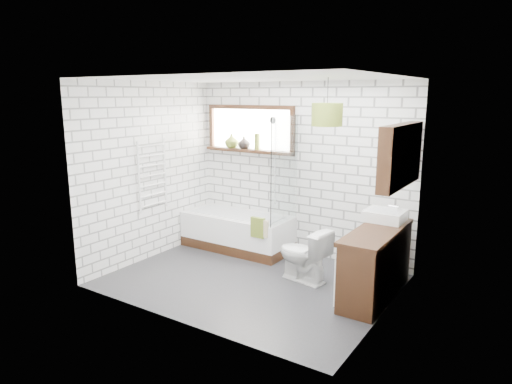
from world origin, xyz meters
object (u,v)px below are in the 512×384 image
Objects in this scene: bathtub at (237,231)px; pendant at (327,115)px; toilet at (303,254)px; basin at (385,216)px; vanity at (376,263)px.

pendant reaches higher than bathtub.
bathtub is at bearing 156.38° from pendant.
toilet reaches higher than bathtub.
toilet is 2.03× the size of pendant.
toilet is at bearing -151.45° from basin.
pendant is (1.77, -0.78, 1.83)m from bathtub.
pendant is at bearing -154.90° from vanity.
vanity is 0.63m from basin.
vanity is at bearing 25.10° from pendant.
basin reaches higher than bathtub.
toilet is (-0.92, -0.05, -0.06)m from vanity.
basin is at bearing 127.62° from toilet.
basin is (2.27, -0.10, 0.60)m from bathtub.
vanity reaches higher than toilet.
vanity is 1.81m from pendant.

